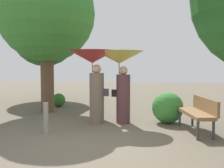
# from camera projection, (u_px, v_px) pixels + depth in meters

# --- Properties ---
(ground_plane) EXTENTS (40.00, 40.00, 0.00)m
(ground_plane) POSITION_uv_depth(u_px,v_px,m) (95.00, 146.00, 5.41)
(ground_plane) COLOR brown
(person_left) EXTENTS (1.29, 1.29, 2.01)m
(person_left) POSITION_uv_depth(u_px,v_px,m) (94.00, 68.00, 7.46)
(person_left) COLOR #6B5B4C
(person_left) RESTS_ON ground
(person_right) EXTENTS (1.34, 1.34, 1.99)m
(person_right) POSITION_uv_depth(u_px,v_px,m) (120.00, 68.00, 7.51)
(person_right) COLOR #563338
(person_right) RESTS_ON ground
(park_bench) EXTENTS (0.74, 1.56, 0.83)m
(park_bench) POSITION_uv_depth(u_px,v_px,m) (199.00, 111.00, 6.50)
(park_bench) COLOR #38383D
(park_bench) RESTS_ON ground
(tree_near_left) EXTENTS (3.02, 3.02, 5.08)m
(tree_near_left) POSITION_uv_depth(u_px,v_px,m) (44.00, 28.00, 12.46)
(tree_near_left) COLOR #4C3823
(tree_near_left) RESTS_ON ground
(tree_mid_left) EXTENTS (3.29, 3.29, 5.56)m
(tree_mid_left) POSITION_uv_depth(u_px,v_px,m) (46.00, 5.00, 9.16)
(tree_mid_left) COLOR brown
(tree_mid_left) RESTS_ON ground
(bush_path_left) EXTENTS (0.86, 0.86, 0.86)m
(bush_path_left) POSITION_uv_depth(u_px,v_px,m) (168.00, 108.00, 7.55)
(bush_path_left) COLOR #387F33
(bush_path_left) RESTS_ON ground
(bush_path_right) EXTENTS (0.52, 0.52, 0.52)m
(bush_path_right) POSITION_uv_depth(u_px,v_px,m) (59.00, 100.00, 10.47)
(bush_path_right) COLOR #2D6B28
(bush_path_right) RESTS_ON ground
(path_marker_post) EXTENTS (0.12, 0.12, 0.73)m
(path_marker_post) POSITION_uv_depth(u_px,v_px,m) (46.00, 118.00, 6.41)
(path_marker_post) COLOR gray
(path_marker_post) RESTS_ON ground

